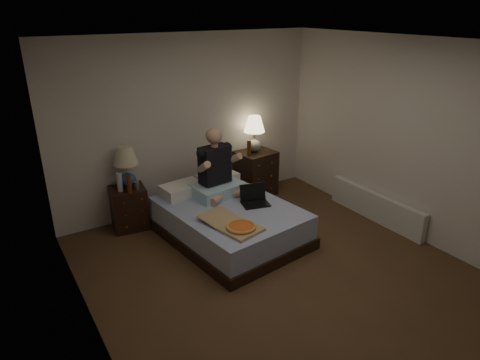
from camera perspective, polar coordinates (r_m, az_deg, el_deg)
floor at (r=4.96m, az=5.68°, el=-12.52°), size 4.00×4.50×0.00m
ceiling at (r=4.09m, az=7.06°, el=17.61°), size 4.00×4.50×0.00m
wall_back at (r=6.20m, az=-6.72°, el=7.45°), size 4.00×0.00×2.50m
wall_left at (r=3.59m, az=-19.87°, el=-5.17°), size 0.00×4.50×2.50m
wall_right at (r=5.78m, az=22.17°, el=4.82°), size 0.00×4.50×2.50m
bed at (r=5.55m, az=-1.42°, el=-5.61°), size 1.55×1.95×0.45m
nightstand_left at (r=5.96m, az=-14.57°, el=-3.61°), size 0.50×0.46×0.58m
nightstand_right at (r=6.77m, az=2.07°, el=0.92°), size 0.60×0.55×0.72m
lamp_left at (r=5.78m, az=-14.92°, el=1.69°), size 0.33×0.33×0.56m
lamp_right at (r=6.57m, az=1.91°, el=6.14°), size 0.40×0.40×0.56m
water_bottle at (r=5.72m, az=-15.75°, el=-0.29°), size 0.07×0.07×0.25m
soda_can at (r=5.77m, az=-13.60°, el=-0.70°), size 0.07×0.07×0.10m
beer_bottle_left at (r=5.65m, az=-14.57°, el=-0.57°), size 0.06×0.06×0.23m
beer_bottle_right at (r=6.47m, az=1.20°, el=4.35°), size 0.06×0.06×0.23m
person at (r=5.60m, az=-3.09°, el=2.34°), size 0.71×0.59×0.93m
laptop at (r=5.44m, az=2.10°, el=-2.17°), size 0.40×0.36×0.24m
pizza_box at (r=4.86m, az=0.13°, el=-6.37°), size 0.56×0.83×0.08m
radiator at (r=6.31m, az=17.59°, el=-3.40°), size 0.10×1.60×0.40m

